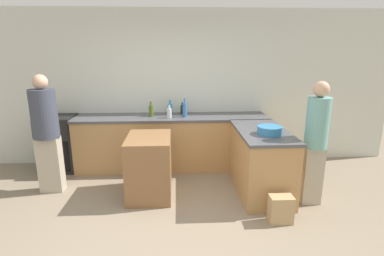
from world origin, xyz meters
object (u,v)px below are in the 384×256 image
object	(u,v)px
water_bottle_blue	(185,109)
person_at_peninsula	(316,139)
paper_bag	(281,209)
vinegar_bottle_clear	(169,113)
range_oven	(60,143)
person_by_range	(46,130)
mixing_bowl	(270,130)
olive_oil_bottle	(151,111)
dish_soap_bottle	(170,109)
island_table	(150,166)
wine_bottle_dark	(182,109)

from	to	relation	value
water_bottle_blue	person_at_peninsula	bearing A→B (deg)	-38.64
water_bottle_blue	paper_bag	bearing A→B (deg)	-58.14
vinegar_bottle_clear	paper_bag	bearing A→B (deg)	-51.51
range_oven	paper_bag	size ratio (longest dim) A/B	2.77
range_oven	person_at_peninsula	xyz separation A→B (m)	(3.80, -1.40, 0.44)
range_oven	person_by_range	size ratio (longest dim) A/B	0.55
mixing_bowl	olive_oil_bottle	bearing A→B (deg)	144.65
dish_soap_bottle	vinegar_bottle_clear	world-z (taller)	dish_soap_bottle
island_table	olive_oil_bottle	bearing A→B (deg)	92.19
person_by_range	paper_bag	size ratio (longest dim) A/B	5.04
range_oven	island_table	bearing A→B (deg)	-32.78
range_oven	olive_oil_bottle	bearing A→B (deg)	-1.02
water_bottle_blue	person_by_range	world-z (taller)	person_by_range
wine_bottle_dark	range_oven	bearing A→B (deg)	-175.76
range_oven	vinegar_bottle_clear	size ratio (longest dim) A/B	4.45
vinegar_bottle_clear	person_at_peninsula	distance (m)	2.29
island_table	person_at_peninsula	xyz separation A→B (m)	(2.18, -0.36, 0.48)
vinegar_bottle_clear	person_at_peninsula	xyz separation A→B (m)	(1.91, -1.26, -0.10)
person_at_peninsula	olive_oil_bottle	bearing A→B (deg)	148.18
person_at_peninsula	paper_bag	world-z (taller)	person_at_peninsula
range_oven	person_by_range	world-z (taller)	person_by_range
dish_soap_bottle	person_at_peninsula	distance (m)	2.43
range_oven	water_bottle_blue	size ratio (longest dim) A/B	2.96
range_oven	dish_soap_bottle	size ratio (longest dim) A/B	3.63
olive_oil_bottle	range_oven	bearing A→B (deg)	178.98
range_oven	dish_soap_bottle	bearing A→B (deg)	3.00
range_oven	water_bottle_blue	bearing A→B (deg)	-2.24
wine_bottle_dark	paper_bag	xyz separation A→B (m)	(1.13, -2.01, -0.83)
dish_soap_bottle	water_bottle_blue	xyz separation A→B (m)	(0.25, -0.18, 0.02)
range_oven	island_table	distance (m)	1.93
mixing_bowl	range_oven	bearing A→B (deg)	159.56
mixing_bowl	wine_bottle_dark	bearing A→B (deg)	129.75
mixing_bowl	olive_oil_bottle	world-z (taller)	olive_oil_bottle
person_at_peninsula	mixing_bowl	bearing A→B (deg)	160.71
range_oven	vinegar_bottle_clear	bearing A→B (deg)	-4.43
person_at_peninsula	paper_bag	bearing A→B (deg)	-141.29
dish_soap_bottle	paper_bag	bearing A→B (deg)	-55.37
person_at_peninsula	paper_bag	size ratio (longest dim) A/B	4.88
vinegar_bottle_clear	water_bottle_blue	distance (m)	0.27
range_oven	person_by_range	distance (m)	0.98
dish_soap_bottle	vinegar_bottle_clear	xyz separation A→B (m)	(-0.01, -0.25, -0.02)
island_table	water_bottle_blue	size ratio (longest dim) A/B	2.73
wine_bottle_dark	person_by_range	bearing A→B (deg)	-152.53
range_oven	island_table	world-z (taller)	range_oven
water_bottle_blue	person_by_range	xyz separation A→B (m)	(-1.97, -0.77, -0.13)
mixing_bowl	paper_bag	size ratio (longest dim) A/B	0.99
dish_soap_bottle	island_table	bearing A→B (deg)	-103.64
person_by_range	dish_soap_bottle	bearing A→B (deg)	28.86
mixing_bowl	water_bottle_blue	xyz separation A→B (m)	(-1.10, 1.13, 0.07)
island_table	person_by_range	xyz separation A→B (m)	(-1.44, 0.20, 0.49)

